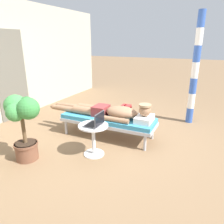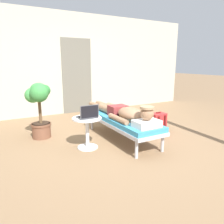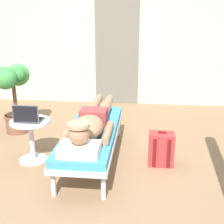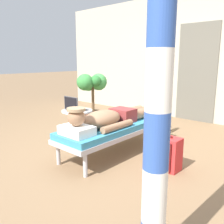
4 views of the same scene
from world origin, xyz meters
name	(u,v)px [view 2 (image 2 of 4)]	position (x,y,z in m)	size (l,w,h in m)	color
ground_plane	(122,142)	(0.00, 0.00, 0.00)	(40.00, 40.00, 0.00)	#846647
house_wall_back	(73,64)	(0.10, 2.80, 1.35)	(7.60, 0.20, 2.70)	#B2AD99
house_door_panel	(77,76)	(0.17, 2.69, 1.02)	(0.84, 0.03, 2.04)	#625F54
lounge_chair	(122,121)	(0.10, 0.17, 0.35)	(0.60, 1.84, 0.42)	#B7B7BC
person_reclining	(124,112)	(0.10, 0.12, 0.52)	(0.53, 2.17, 0.33)	white
side_table	(87,127)	(-0.63, 0.07, 0.36)	(0.48, 0.48, 0.52)	silver
laptop	(88,115)	(-0.63, 0.02, 0.58)	(0.31, 0.24, 0.23)	#4C4C51
backpack	(158,123)	(0.94, 0.15, 0.20)	(0.30, 0.26, 0.42)	red
potted_plant	(39,103)	(-1.21, 0.96, 0.67)	(0.46, 0.64, 1.04)	brown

